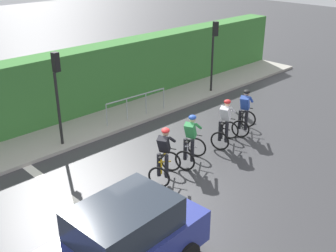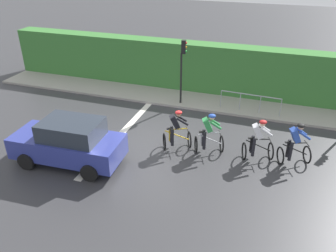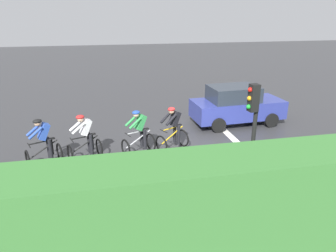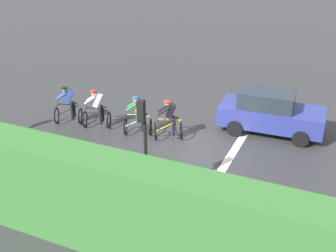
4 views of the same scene
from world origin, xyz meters
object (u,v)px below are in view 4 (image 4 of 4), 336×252
cyclist_lead (68,106)px  traffic_light_near_crossing (143,137)px  cyclist_second (97,110)px  pedestrian_railing_kerbside (52,158)px  cyclist_mid (139,116)px  car_navy (270,112)px  cyclist_fourth (169,121)px

cyclist_lead → traffic_light_near_crossing: size_ratio=0.50×
cyclist_lead → cyclist_second: size_ratio=1.00×
traffic_light_near_crossing → cyclist_second: bearing=47.0°
cyclist_lead → cyclist_second: (0.15, -1.32, 0.00)m
pedestrian_railing_kerbside → cyclist_mid: bearing=-15.8°
cyclist_lead → cyclist_mid: 3.20m
car_navy → traffic_light_near_crossing: 6.92m
cyclist_lead → cyclist_fourth: 4.48m
pedestrian_railing_kerbside → traffic_light_near_crossing: bearing=-89.0°
cyclist_lead → cyclist_mid: same height
car_navy → pedestrian_railing_kerbside: car_navy is taller
cyclist_lead → cyclist_fourth: bearing=-85.0°
cyclist_fourth → pedestrian_railing_kerbside: cyclist_fourth is taller
cyclist_mid → traffic_light_near_crossing: 4.78m
car_navy → cyclist_fourth: bearing=123.0°
cyclist_mid → cyclist_fourth: 1.28m
cyclist_second → car_navy: car_navy is taller
cyclist_second → car_navy: (2.47, -6.59, 0.08)m
pedestrian_railing_kerbside → cyclist_lead: bearing=28.6°
cyclist_mid → pedestrian_railing_kerbside: cyclist_mid is taller
cyclist_fourth → traffic_light_near_crossing: bearing=-166.5°
cyclist_second → car_navy: bearing=-69.4°
cyclist_second → traffic_light_near_crossing: size_ratio=0.50×
cyclist_mid → cyclist_fourth: (0.13, -1.28, 0.00)m
cyclist_second → car_navy: 7.04m
cyclist_second → cyclist_mid: size_ratio=1.00×
cyclist_mid → pedestrian_railing_kerbside: 4.17m
cyclist_mid → car_navy: car_navy is taller
cyclist_lead → pedestrian_railing_kerbside: bearing=-151.4°
cyclist_mid → traffic_light_near_crossing: bearing=-150.2°
cyclist_lead → car_navy: bearing=-71.7°
traffic_light_near_crossing → cyclist_fourth: bearing=13.5°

